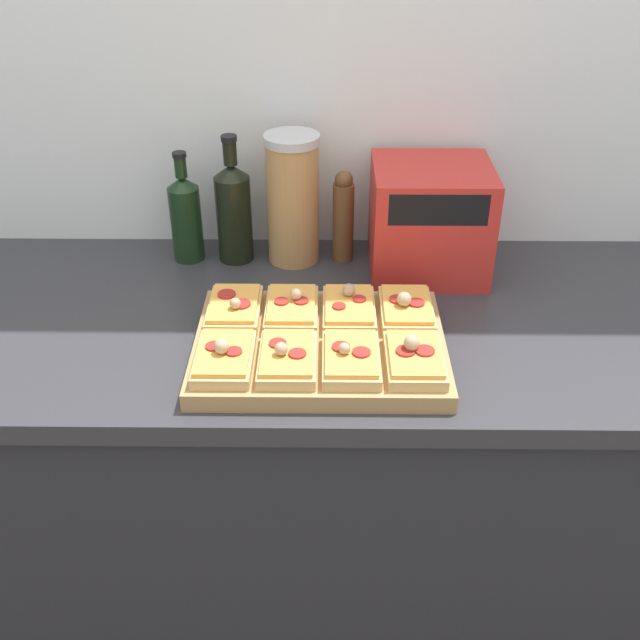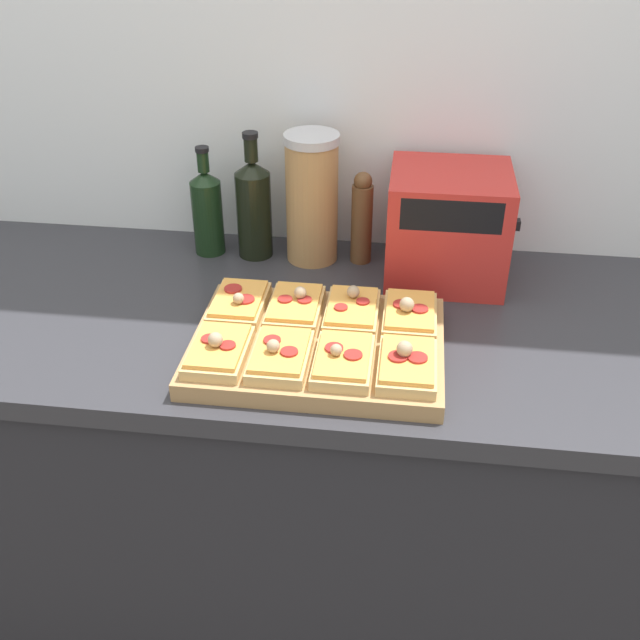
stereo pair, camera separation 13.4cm
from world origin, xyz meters
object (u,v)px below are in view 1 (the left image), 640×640
cutting_board (320,346)px  toaster_oven (430,220)px  olive_oil_bottle (186,217)px  wine_bottle (234,210)px  grain_jar_tall (293,199)px  pepper_mill (343,217)px

cutting_board → toaster_oven: size_ratio=1.68×
olive_oil_bottle → wine_bottle: wine_bottle is taller
toaster_oven → grain_jar_tall: bearing=171.1°
cutting_board → toaster_oven: toaster_oven is taller
cutting_board → olive_oil_bottle: size_ratio=1.83×
cutting_board → pepper_mill: 0.38m
grain_jar_tall → pepper_mill: (0.11, 0.00, -0.04)m
grain_jar_tall → pepper_mill: 0.11m
wine_bottle → toaster_oven: size_ratio=1.05×
cutting_board → olive_oil_bottle: olive_oil_bottle is taller
wine_bottle → toaster_oven: 0.41m
wine_bottle → grain_jar_tall: (0.13, 0.00, 0.03)m
wine_bottle → cutting_board: bearing=-62.9°
cutting_board → grain_jar_tall: grain_jar_tall is taller
cutting_board → toaster_oven: 0.40m
wine_bottle → pepper_mill: wine_bottle is taller
olive_oil_bottle → pepper_mill: 0.34m
grain_jar_tall → olive_oil_bottle: bearing=180.0°
pepper_mill → wine_bottle: bearing=180.0°
olive_oil_bottle → cutting_board: bearing=-51.5°
wine_bottle → olive_oil_bottle: bearing=180.0°
wine_bottle → pepper_mill: 0.23m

